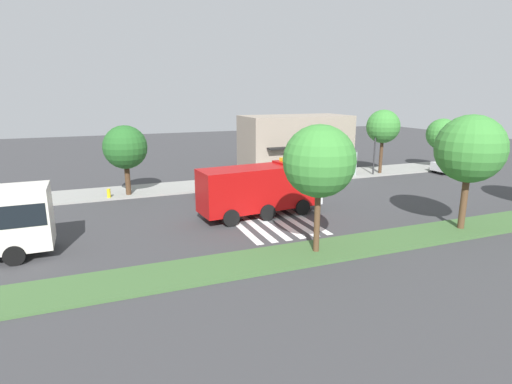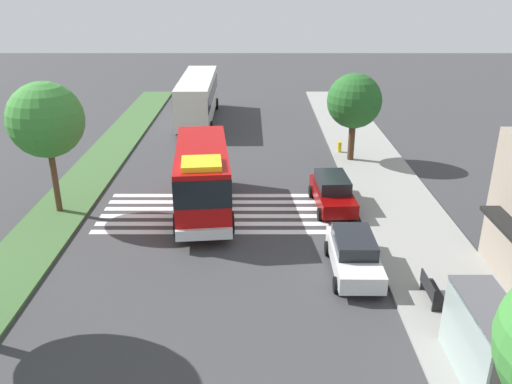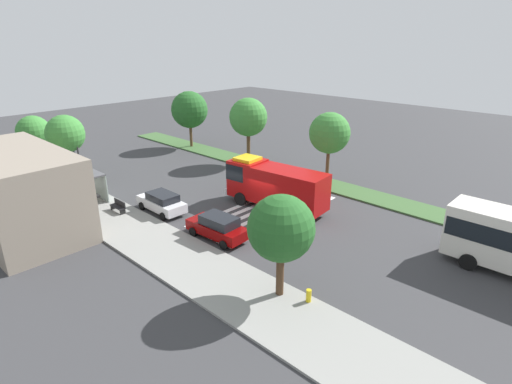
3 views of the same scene
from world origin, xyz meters
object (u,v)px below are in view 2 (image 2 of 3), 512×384
Objects in this scene: parked_car_west at (332,192)px; parked_car_mid at (354,254)px; bus_stop_shelter at (478,327)px; fire_hydrant at (339,147)px; transit_bus at (198,95)px; bench_near_shelter at (431,290)px; median_tree_far_west at (46,120)px; sidewalk_tree_far_west at (354,101)px; fire_truck at (202,177)px.

parked_car_mid is at bearing -3.05° from parked_car_west.
fire_hydrant is at bearing -178.01° from bus_stop_shelter.
fire_hydrant is at bearing -130.87° from transit_bus.
median_tree_far_west reaches higher than bench_near_shelter.
median_tree_far_west is (0.74, -14.16, 4.04)m from parked_car_west.
transit_bus is at bearing -130.17° from fire_hydrant.
sidewalk_tree_far_west reaches higher than bus_stop_shelter.
parked_car_west is 2.88× the size of bench_near_shelter.
sidewalk_tree_far_west is (-8.31, 8.90, 1.97)m from fire_truck.
sidewalk_tree_far_west is at bearing -179.27° from bus_stop_shelter.
fire_hydrant is at bearing 174.27° from parked_car_mid.
median_tree_far_west is at bearing -111.94° from parked_car_mid.
fire_truck is 2.51× the size of bus_stop_shelter.
parked_car_mid is 0.80× the size of sidewalk_tree_far_west.
parked_car_mid is at bearing -8.92° from sidewalk_tree_far_west.
sidewalk_tree_far_west is 8.03× the size of fire_hydrant.
bus_stop_shelter is at bearing 1.99° from fire_hydrant.
transit_bus is (-18.77, -2.15, 0.13)m from fire_truck.
parked_car_mid is at bearing 43.87° from fire_truck.
transit_bus is at bearing -159.60° from parked_car_mid.
parked_car_west is 1.31× the size of bus_stop_shelter.
parked_car_mid is at bearing -158.61° from bus_stop_shelter.
transit_bus is 1.75× the size of median_tree_far_west.
fire_truck is at bearing -142.60° from bus_stop_shelter.
parked_car_mid is at bearing -160.80° from transit_bus.
fire_hydrant is (-1.54, -0.50, -3.51)m from sidewalk_tree_far_west.
fire_hydrant is (-21.83, -0.76, -1.40)m from bus_stop_shelter.
fire_truck is at bearing 88.83° from median_tree_far_west.
median_tree_far_west is at bearing -58.55° from fire_hydrant.
parked_car_mid is 2.79× the size of bench_near_shelter.
parked_car_mid is 3.38m from bench_near_shelter.
fire_hydrant is at bearing 133.81° from fire_truck.
fire_truck is 1.32× the size of median_tree_far_west.
bus_stop_shelter is at bearing -0.43° from bench_near_shelter.
transit_bus is 13.91m from fire_hydrant.
sidewalk_tree_far_west is (-16.29, -0.29, 3.40)m from bench_near_shelter.
transit_bus is 19.55m from median_tree_far_west.
fire_hydrant is at bearing -177.46° from bench_near_shelter.
sidewalk_tree_far_west reaches higher than parked_car_west.
bus_stop_shelter reaches higher than parked_car_west.
fire_truck is at bearing -130.96° from bench_near_shelter.
parked_car_west is 6.59m from parked_car_mid.
parked_car_west is 9.13m from fire_hydrant.
bench_near_shelter is at bearing 43.28° from fire_truck.
sidewalk_tree_far_west is (10.45, 11.05, 1.84)m from transit_bus.
bench_near_shelter is (26.74, 11.34, -1.57)m from transit_bus.
sidewalk_tree_far_west is at bearing -134.10° from transit_bus.
parked_car_west reaches higher than parked_car_mid.
median_tree_far_west is at bearing -126.11° from bus_stop_shelter.
sidewalk_tree_far_west is at bearing -178.98° from bench_near_shelter.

